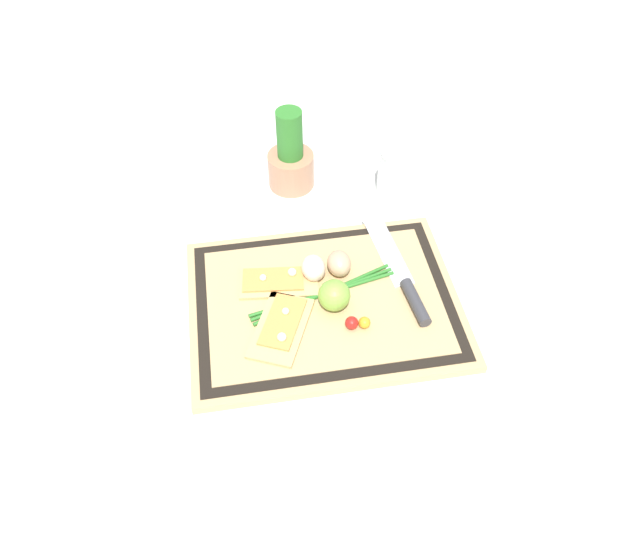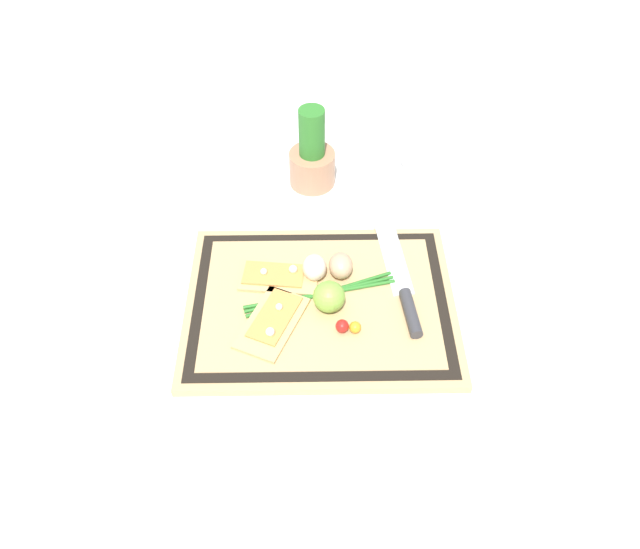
% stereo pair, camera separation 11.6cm
% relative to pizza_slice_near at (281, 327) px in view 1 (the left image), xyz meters
% --- Properties ---
extents(ground_plane, '(6.00, 6.00, 0.00)m').
position_rel_pizza_slice_near_xyz_m(ground_plane, '(0.09, 0.05, -0.03)').
color(ground_plane, white).
extents(cutting_board, '(0.49, 0.38, 0.02)m').
position_rel_pizza_slice_near_xyz_m(cutting_board, '(0.09, 0.05, -0.02)').
color(cutting_board, tan).
rests_on(cutting_board, ground_plane).
extents(pizza_slice_near, '(0.14, 0.17, 0.02)m').
position_rel_pizza_slice_near_xyz_m(pizza_slice_near, '(0.00, 0.00, 0.00)').
color(pizza_slice_near, tan).
rests_on(pizza_slice_near, cutting_board).
extents(pizza_slice_far, '(0.15, 0.10, 0.02)m').
position_rel_pizza_slice_near_xyz_m(pizza_slice_far, '(0.01, 0.11, 0.00)').
color(pizza_slice_far, tan).
rests_on(pizza_slice_far, cutting_board).
extents(knife, '(0.06, 0.30, 0.02)m').
position_rel_pizza_slice_near_xyz_m(knife, '(0.24, 0.06, 0.00)').
color(knife, silver).
rests_on(knife, cutting_board).
extents(egg_brown, '(0.04, 0.06, 0.04)m').
position_rel_pizza_slice_near_xyz_m(egg_brown, '(0.12, 0.12, 0.02)').
color(egg_brown, tan).
rests_on(egg_brown, cutting_board).
extents(egg_pink, '(0.04, 0.06, 0.04)m').
position_rel_pizza_slice_near_xyz_m(egg_pink, '(0.08, 0.11, 0.02)').
color(egg_pink, beige).
rests_on(egg_pink, cutting_board).
extents(lime, '(0.06, 0.06, 0.06)m').
position_rel_pizza_slice_near_xyz_m(lime, '(0.10, 0.04, 0.02)').
color(lime, '#7FB742').
rests_on(lime, cutting_board).
extents(cherry_tomato_red, '(0.02, 0.02, 0.02)m').
position_rel_pizza_slice_near_xyz_m(cherry_tomato_red, '(0.12, -0.02, 0.01)').
color(cherry_tomato_red, red).
rests_on(cherry_tomato_red, cutting_board).
extents(cherry_tomato_yellow, '(0.02, 0.02, 0.02)m').
position_rel_pizza_slice_near_xyz_m(cherry_tomato_yellow, '(0.14, -0.02, 0.01)').
color(cherry_tomato_yellow, gold).
rests_on(cherry_tomato_yellow, cutting_board).
extents(scallion_bunch, '(0.28, 0.11, 0.01)m').
position_rel_pizza_slice_near_xyz_m(scallion_bunch, '(0.08, 0.06, -0.00)').
color(scallion_bunch, '#2D7528').
rests_on(scallion_bunch, cutting_board).
extents(herb_pot, '(0.10, 0.10, 0.19)m').
position_rel_pizza_slice_near_xyz_m(herb_pot, '(0.07, 0.41, 0.04)').
color(herb_pot, '#AD7A5B').
rests_on(herb_pot, ground_plane).
extents(sauce_jar, '(0.09, 0.09, 0.11)m').
position_rel_pizza_slice_near_xyz_m(sauce_jar, '(0.29, 0.34, 0.02)').
color(sauce_jar, silver).
rests_on(sauce_jar, ground_plane).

